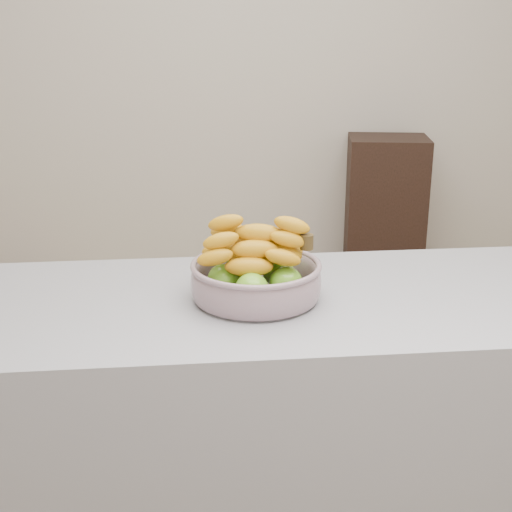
# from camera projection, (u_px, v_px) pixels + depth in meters

# --- Properties ---
(ground) EXTENTS (4.00, 4.00, 0.00)m
(ground) POSITION_uv_depth(u_px,v_px,m) (308.00, 440.00, 2.65)
(ground) COLOR #94825B
(ground) RESTS_ON ground
(counter) EXTENTS (2.00, 0.60, 0.90)m
(counter) POSITION_uv_depth(u_px,v_px,m) (366.00, 462.00, 1.76)
(counter) COLOR #94939B
(counter) RESTS_ON ground
(cabinet) EXTENTS (0.51, 0.44, 0.82)m
(cabinet) POSITION_uv_depth(u_px,v_px,m) (385.00, 206.00, 4.27)
(cabinet) COLOR black
(cabinet) RESTS_ON ground
(fruit_bowl) EXTENTS (0.29, 0.29, 0.17)m
(fruit_bowl) POSITION_uv_depth(u_px,v_px,m) (256.00, 275.00, 1.57)
(fruit_bowl) COLOR #A0B0C0
(fruit_bowl) RESTS_ON counter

